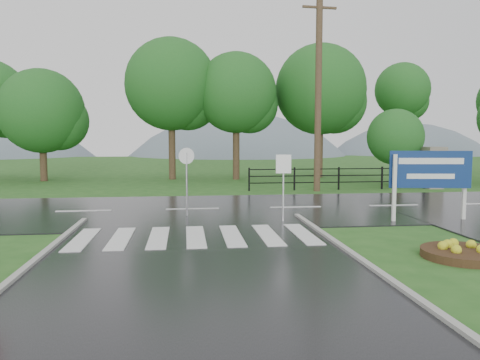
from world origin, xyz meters
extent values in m
plane|color=#27591D|center=(0.00, 0.00, 0.00)|extent=(120.00, 120.00, 0.00)
cube|color=black|center=(0.00, 10.00, 0.00)|extent=(90.00, 8.00, 0.04)
cube|color=silver|center=(-3.00, 5.00, 0.06)|extent=(0.50, 2.80, 0.02)
cube|color=silver|center=(-2.00, 5.00, 0.06)|extent=(0.50, 2.80, 0.02)
cube|color=silver|center=(-1.00, 5.00, 0.06)|extent=(0.50, 2.80, 0.02)
cube|color=silver|center=(0.00, 5.00, 0.06)|extent=(0.50, 2.80, 0.02)
cube|color=silver|center=(1.00, 5.00, 0.06)|extent=(0.50, 2.80, 0.02)
cube|color=silver|center=(2.00, 5.00, 0.06)|extent=(0.50, 2.80, 0.02)
cube|color=silver|center=(3.00, 5.00, 0.06)|extent=(0.50, 2.80, 0.02)
cube|color=gray|center=(13.00, 16.00, 1.00)|extent=(0.80, 0.80, 2.00)
cube|color=#6B6659|center=(13.00, 16.00, 2.12)|extent=(1.00, 1.00, 0.24)
cube|color=black|center=(7.75, 16.00, 0.40)|extent=(9.50, 0.05, 0.05)
cube|color=black|center=(7.75, 16.00, 0.75)|extent=(9.50, 0.05, 0.05)
cube|color=black|center=(7.75, 16.00, 1.10)|extent=(9.50, 0.05, 0.05)
cube|color=black|center=(3.00, 16.00, 0.60)|extent=(0.08, 0.08, 1.20)
cube|color=black|center=(12.50, 16.00, 0.60)|extent=(0.08, 0.08, 1.20)
sphere|color=slate|center=(-28.00, 65.00, -14.40)|extent=(40.00, 40.00, 40.00)
sphere|color=slate|center=(8.00, 65.00, -17.28)|extent=(48.00, 48.00, 48.00)
sphere|color=slate|center=(36.00, 65.00, -12.96)|extent=(36.00, 36.00, 36.00)
cube|color=silver|center=(6.46, 6.71, 1.10)|extent=(0.13, 0.13, 2.21)
cube|color=silver|center=(8.89, 6.71, 1.10)|extent=(0.13, 0.13, 2.21)
cube|color=navy|center=(7.67, 6.71, 1.71)|extent=(2.63, 0.44, 1.21)
cube|color=white|center=(7.67, 6.67, 1.99)|extent=(2.08, 0.31, 0.20)
cube|color=white|center=(7.67, 6.67, 1.49)|extent=(1.53, 0.23, 0.17)
cylinder|color=#332111|center=(6.06, 2.20, 0.09)|extent=(1.89, 1.89, 0.19)
cube|color=#939399|center=(2.87, 7.07, 1.03)|extent=(0.04, 0.04, 2.07)
cube|color=white|center=(2.87, 7.05, 1.90)|extent=(0.49, 0.06, 0.60)
cylinder|color=#939399|center=(-0.21, 8.51, 1.11)|extent=(0.07, 0.07, 2.23)
cylinder|color=white|center=(-0.21, 8.49, 2.12)|extent=(0.54, 0.19, 0.56)
cylinder|color=#473523|center=(6.43, 15.50, 4.96)|extent=(0.33, 0.33, 9.92)
cube|color=brown|center=(6.43, 15.50, 9.14)|extent=(1.77, 0.24, 0.11)
cylinder|color=#3D2B1C|center=(11.50, 17.50, 1.16)|extent=(0.40, 0.40, 2.31)
sphere|color=#1A551D|center=(11.50, 17.50, 2.77)|extent=(3.14, 3.14, 3.14)
camera|label=1|loc=(-0.28, -7.63, 2.77)|focal=35.00mm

